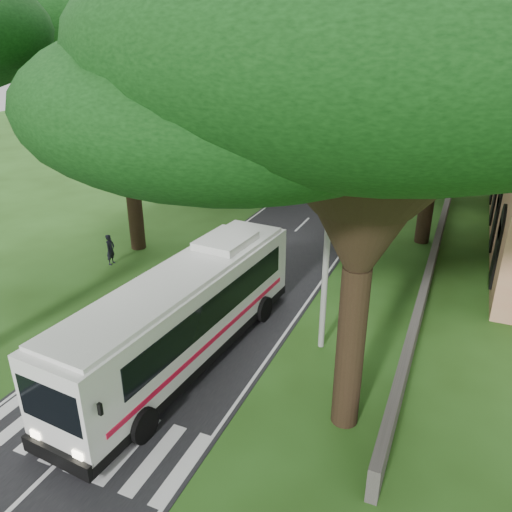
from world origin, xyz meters
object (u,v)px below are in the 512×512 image
(pole_far, at_px, (430,119))
(coach_bus, at_px, (185,313))
(pole_near, at_px, (326,255))
(distant_car_a, at_px, (335,157))
(distant_car_b, at_px, (368,131))
(pedestrian, at_px, (110,249))
(pole_mid, at_px, (403,155))
(distant_car_c, at_px, (418,131))

(pole_far, distance_m, coach_bus, 43.27)
(pole_near, relative_size, distant_car_a, 2.17)
(distant_car_b, height_order, pedestrian, pedestrian)
(coach_bus, bearing_deg, pole_mid, 82.84)
(distant_car_a, relative_size, pedestrian, 2.07)
(pole_near, distance_m, distant_car_a, 34.76)
(pedestrian, bearing_deg, pole_far, -25.43)
(distant_car_c, distance_m, pedestrian, 51.39)
(pole_near, xyz_separation_m, pole_far, (0.00, 40.00, 0.00))
(pole_mid, relative_size, coach_bus, 0.61)
(coach_bus, distance_m, distant_car_a, 36.71)
(pedestrian, bearing_deg, coach_bus, -131.08)
(coach_bus, bearing_deg, distant_car_b, 98.45)
(distant_car_b, height_order, distant_car_c, distant_car_b)
(coach_bus, height_order, distant_car_c, coach_bus)
(pole_mid, bearing_deg, distant_car_c, 94.26)
(pole_mid, distance_m, distant_car_b, 32.06)
(pole_far, bearing_deg, pole_near, -90.00)
(pole_near, xyz_separation_m, distant_car_a, (-8.50, 33.52, -3.52))
(distant_car_b, xyz_separation_m, pedestrian, (-4.95, -47.37, 0.18))
(pole_far, bearing_deg, pole_mid, -90.00)
(pole_near, relative_size, pole_mid, 1.00)
(coach_bus, distance_m, distant_car_b, 53.83)
(pole_mid, distance_m, distant_car_a, 16.36)
(distant_car_a, distance_m, distant_car_b, 17.20)
(pole_mid, distance_m, coach_bus, 23.53)
(pole_mid, height_order, distant_car_c, pole_mid)
(distant_car_a, bearing_deg, coach_bus, 77.05)
(pole_far, relative_size, pedestrian, 4.50)
(pole_near, distance_m, pedestrian, 14.25)
(distant_car_a, distance_m, pedestrian, 30.57)
(distant_car_c, relative_size, pedestrian, 2.41)
(distant_car_a, bearing_deg, pole_far, -161.59)
(pole_near, height_order, pedestrian, pole_near)
(distant_car_b, bearing_deg, pedestrian, -101.61)
(coach_bus, bearing_deg, pedestrian, 148.60)
(pole_far, bearing_deg, coach_bus, -96.24)
(pole_near, height_order, pole_mid, same)
(pole_far, relative_size, distant_car_b, 1.93)
(distant_car_a, bearing_deg, distant_car_c, -125.57)
(coach_bus, xyz_separation_m, pedestrian, (-8.75, 6.31, -1.17))
(pole_near, relative_size, pole_far, 1.00)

